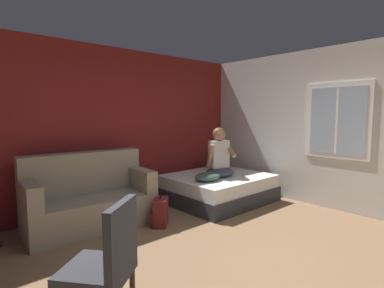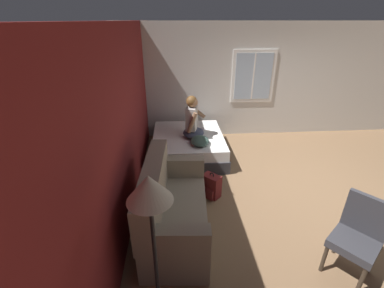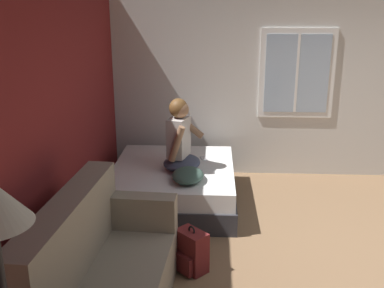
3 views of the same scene
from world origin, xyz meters
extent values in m
plane|color=brown|center=(0.00, 0.00, 0.00)|extent=(40.00, 40.00, 0.00)
cube|color=maroon|center=(0.00, 3.06, 1.35)|extent=(10.24, 0.16, 2.70)
cube|color=silver|center=(2.70, 0.00, 1.35)|extent=(0.16, 7.37, 2.70)
cube|color=white|center=(2.61, 0.40, 1.49)|extent=(0.02, 1.04, 1.24)
cube|color=#9EB2C6|center=(2.59, 0.40, 1.49)|extent=(0.01, 0.88, 1.08)
cube|color=white|center=(2.59, 0.40, 1.49)|extent=(0.01, 0.04, 1.08)
cube|color=#2D2D33|center=(1.54, 2.04, 0.13)|extent=(1.76, 1.53, 0.26)
cube|color=white|center=(1.54, 2.04, 0.37)|extent=(1.71, 1.49, 0.22)
cube|color=gray|center=(-0.72, 2.62, 0.74)|extent=(1.71, 0.35, 0.60)
cube|color=gray|center=(0.02, 2.27, 0.60)|extent=(0.23, 0.81, 0.32)
ellipsoid|color=#383D51|center=(1.46, 1.92, 0.56)|extent=(0.62, 0.56, 0.16)
cube|color=#B2ADA8|center=(1.48, 1.96, 0.88)|extent=(0.37, 0.28, 0.48)
cylinder|color=#936B4C|center=(1.27, 1.97, 0.86)|extent=(0.13, 0.23, 0.44)
cylinder|color=#936B4C|center=(1.62, 1.84, 0.98)|extent=(0.18, 0.38, 0.29)
sphere|color=#936B4C|center=(1.47, 1.94, 1.23)|extent=(0.21, 0.21, 0.21)
ellipsoid|color=brown|center=(1.48, 1.96, 1.24)|extent=(0.28, 0.27, 0.23)
cube|color=maroon|center=(0.03, 1.73, 0.20)|extent=(0.34, 0.34, 0.40)
cube|color=maroon|center=(-0.05, 1.81, 0.11)|extent=(0.20, 0.21, 0.18)
torus|color=black|center=(0.03, 1.73, 0.42)|extent=(0.07, 0.07, 0.09)
ellipsoid|color=#385147|center=(1.07, 1.83, 0.55)|extent=(0.49, 0.38, 0.14)
cube|color=#B7B7BC|center=(1.85, 1.67, 0.48)|extent=(0.16, 0.11, 0.01)
camera|label=1|loc=(-2.40, -1.66, 1.60)|focal=28.00mm
camera|label=2|loc=(-3.51, 2.31, 2.71)|focal=24.00mm
camera|label=3|loc=(-3.69, 1.54, 2.42)|focal=42.00mm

